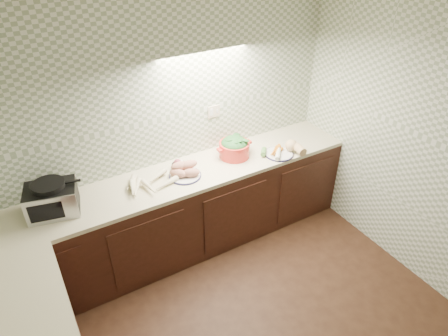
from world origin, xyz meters
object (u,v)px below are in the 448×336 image
parsnip_pile (142,182)px  dutch_oven (234,147)px  sweet_potato_plate (185,171)px  toaster_oven (52,199)px  onion_bowl (179,165)px  veg_plate (284,149)px

parsnip_pile → dutch_oven: 0.99m
parsnip_pile → dutch_oven: bearing=1.0°
sweet_potato_plate → dutch_oven: (0.59, 0.06, 0.05)m
sweet_potato_plate → dutch_oven: bearing=6.2°
toaster_oven → dutch_oven: bearing=12.3°
onion_bowl → veg_plate: size_ratio=0.32×
sweet_potato_plate → veg_plate: (1.06, -0.15, -0.00)m
parsnip_pile → veg_plate: 1.47m
sweet_potato_plate → toaster_oven: bearing=176.6°
toaster_oven → onion_bowl: bearing=15.9°
toaster_oven → onion_bowl: 1.17m
parsnip_pile → veg_plate: (1.46, -0.19, 0.01)m
toaster_oven → sweet_potato_plate: toaster_oven is taller
parsnip_pile → onion_bowl: 0.41m
onion_bowl → dutch_oven: 0.59m
onion_bowl → sweet_potato_plate: bearing=-91.8°
sweet_potato_plate → onion_bowl: (0.00, 0.14, -0.01)m
sweet_potato_plate → dutch_oven: 0.59m
toaster_oven → veg_plate: bearing=6.9°
sweet_potato_plate → onion_bowl: sweet_potato_plate is taller
toaster_oven → parsnip_pile: (0.76, -0.02, -0.09)m
parsnip_pile → toaster_oven: bearing=178.4°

